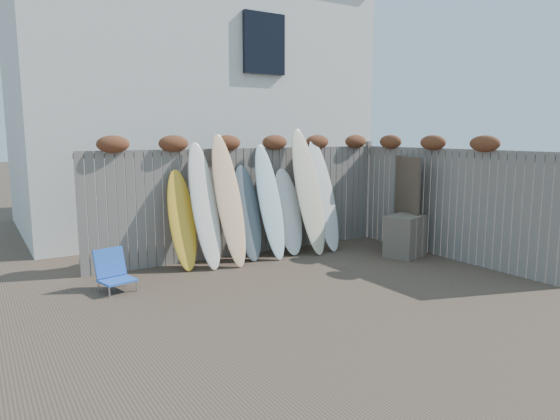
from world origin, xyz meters
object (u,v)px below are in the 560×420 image
beach_chair (114,271)px  wooden_crate (405,236)px  surfboard_0 (182,220)px  lattice_panel (405,203)px

beach_chair → wooden_crate: wooden_crate is taller
wooden_crate → surfboard_0: surfboard_0 is taller
lattice_panel → surfboard_0: 4.34m
beach_chair → wooden_crate: 5.16m
lattice_panel → surfboard_0: lattice_panel is taller
lattice_panel → wooden_crate: bearing=-111.2°
wooden_crate → surfboard_0: bearing=160.0°
lattice_panel → surfboard_0: (-4.23, 0.95, -0.08)m
wooden_crate → lattice_panel: lattice_panel is taller
beach_chair → lattice_panel: bearing=-3.6°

